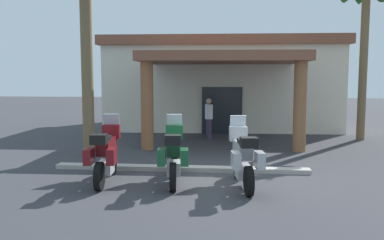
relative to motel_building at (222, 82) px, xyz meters
The scene contains 9 objects.
ground_plane 11.10m from the motel_building, 89.60° to the right, with size 80.00×80.00×0.00m, color #38383D.
motel_building is the anchor object (origin of this frame).
motorcycle_maroon 11.88m from the motel_building, 102.38° to the right, with size 0.74×2.21×1.61m.
motorcycle_green 11.56m from the motel_building, 94.31° to the right, with size 0.76×2.21×1.61m.
motorcycle_silver 11.75m from the motel_building, 86.05° to the right, with size 0.81×2.21×1.61m.
pedestrian 4.50m from the motel_building, 95.57° to the right, with size 0.32×0.47×1.68m.
palm_tree_roadside 9.70m from the motel_building, 115.21° to the right, with size 2.61×2.68×6.41m.
palm_tree_near_portico 7.44m from the motel_building, 34.23° to the right, with size 2.00×2.13×6.58m.
curb_strip 10.37m from the motel_building, 94.88° to the right, with size 6.99×0.36×0.12m, color #ADA89E.
Camera 1 is at (0.46, -10.27, 2.59)m, focal length 38.57 mm.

